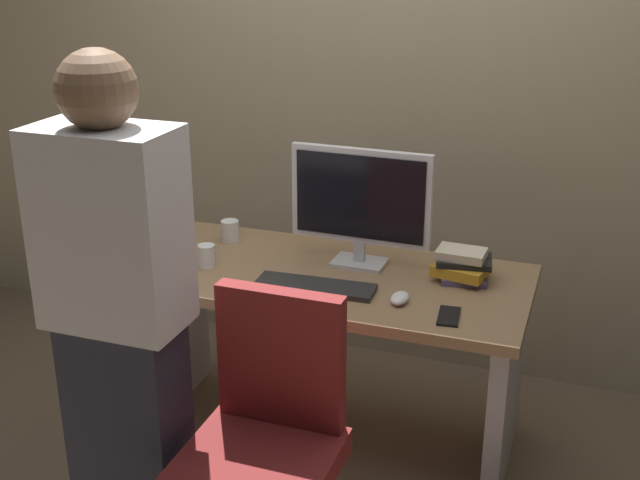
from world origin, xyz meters
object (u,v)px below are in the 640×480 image
at_px(monitor, 360,201).
at_px(cell_phone, 449,316).
at_px(mouse, 400,298).
at_px(cup_near_keyboard, 206,256).
at_px(book_stack, 462,265).
at_px(keyboard, 315,286).
at_px(person_at_desk, 120,325).
at_px(desk, 324,325).
at_px(office_chair, 266,464).
at_px(cup_by_monitor, 230,231).

xyz_separation_m(monitor, cell_phone, (0.41, -0.33, -0.25)).
height_order(mouse, cell_phone, mouse).
relative_size(cup_near_keyboard, book_stack, 0.39).
distance_m(cup_near_keyboard, book_stack, 0.96).
height_order(keyboard, book_stack, book_stack).
distance_m(person_at_desk, cup_near_keyboard, 0.74).
xyz_separation_m(desk, monitor, (0.10, 0.12, 0.47)).
bearing_deg(keyboard, office_chair, -86.64).
relative_size(desk, mouse, 15.17).
bearing_deg(cup_near_keyboard, keyboard, -6.91).
distance_m(person_at_desk, mouse, 0.95).
distance_m(desk, office_chair, 0.79).
height_order(monitor, keyboard, monitor).
bearing_deg(monitor, cup_near_keyboard, -158.59).
bearing_deg(keyboard, book_stack, 25.22).
height_order(office_chair, cup_near_keyboard, office_chair).
relative_size(mouse, cup_near_keyboard, 1.15).
relative_size(monitor, keyboard, 1.26).
height_order(monitor, cup_by_monitor, monitor).
distance_m(cup_by_monitor, book_stack, 0.97).
relative_size(office_chair, monitor, 1.74).
distance_m(person_at_desk, monitor, 1.05).
bearing_deg(monitor, office_chair, -90.78).
height_order(desk, keyboard, keyboard).
xyz_separation_m(office_chair, monitor, (0.01, 0.90, 0.55)).
height_order(cup_near_keyboard, book_stack, book_stack).
bearing_deg(office_chair, mouse, 68.58).
height_order(person_at_desk, cup_by_monitor, person_at_desk).
bearing_deg(book_stack, keyboard, -151.78).
bearing_deg(mouse, cup_by_monitor, 156.90).
xyz_separation_m(person_at_desk, monitor, (0.45, 0.94, 0.14)).
relative_size(desk, cup_near_keyboard, 17.41).
relative_size(office_chair, cup_by_monitor, 10.71).
height_order(person_at_desk, monitor, person_at_desk).
xyz_separation_m(book_stack, cell_phone, (0.02, -0.32, -0.05)).
bearing_deg(cup_by_monitor, cell_phone, -21.98).
relative_size(person_at_desk, cup_by_monitor, 18.67).
bearing_deg(mouse, keyboard, 178.15).
bearing_deg(cell_phone, cup_by_monitor, 152.14).
bearing_deg(cup_near_keyboard, mouse, -4.87).
bearing_deg(cup_near_keyboard, desk, 11.74).
height_order(desk, cup_by_monitor, cup_by_monitor).
relative_size(person_at_desk, book_stack, 7.41).
bearing_deg(cell_phone, desk, 151.53).
relative_size(monitor, cell_phone, 3.75).
height_order(office_chair, cup_by_monitor, office_chair).
bearing_deg(cup_near_keyboard, book_stack, 12.09).
bearing_deg(monitor, mouse, -50.32).
height_order(desk, person_at_desk, person_at_desk).
distance_m(cup_near_keyboard, cell_phone, 0.96).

